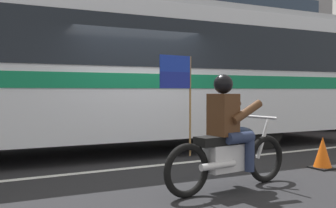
{
  "coord_description": "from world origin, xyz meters",
  "views": [
    {
      "loc": [
        -2.85,
        -6.68,
        1.35
      ],
      "look_at": [
        0.5,
        -0.28,
        1.09
      ],
      "focal_mm": 40.49,
      "sensor_mm": 36.0,
      "label": 1
    }
  ],
  "objects_px": {
    "transit_bus": "(92,65)",
    "fire_hydrant": "(135,117)",
    "motorcycle_with_rider": "(228,141)",
    "traffic_cone": "(323,154)"
  },
  "relations": [
    {
      "from": "fire_hydrant",
      "to": "traffic_cone",
      "type": "relative_size",
      "value": 1.36
    },
    {
      "from": "motorcycle_with_rider",
      "to": "traffic_cone",
      "type": "distance_m",
      "value": 2.35
    },
    {
      "from": "transit_bus",
      "to": "fire_hydrant",
      "type": "distance_m",
      "value": 3.84
    },
    {
      "from": "fire_hydrant",
      "to": "traffic_cone",
      "type": "distance_m",
      "value": 6.3
    },
    {
      "from": "transit_bus",
      "to": "fire_hydrant",
      "type": "xyz_separation_m",
      "value": [
        2.16,
        2.87,
        -1.37
      ]
    },
    {
      "from": "motorcycle_with_rider",
      "to": "traffic_cone",
      "type": "height_order",
      "value": "motorcycle_with_rider"
    },
    {
      "from": "transit_bus",
      "to": "fire_hydrant",
      "type": "relative_size",
      "value": 17.91
    },
    {
      "from": "transit_bus",
      "to": "traffic_cone",
      "type": "bearing_deg",
      "value": -47.64
    },
    {
      "from": "transit_bus",
      "to": "fire_hydrant",
      "type": "height_order",
      "value": "transit_bus"
    },
    {
      "from": "motorcycle_with_rider",
      "to": "traffic_cone",
      "type": "relative_size",
      "value": 3.98
    }
  ]
}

